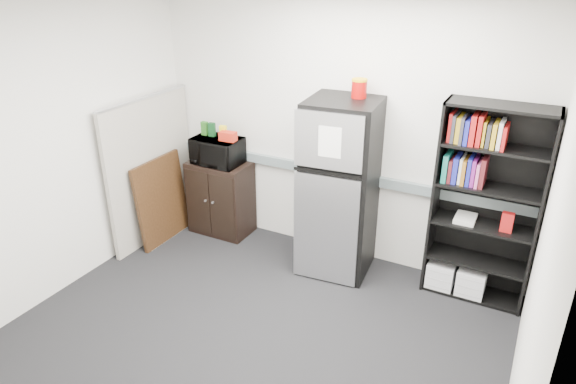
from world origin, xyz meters
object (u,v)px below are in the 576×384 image
object	(u,v)px
refrigerator	(340,188)
cabinet	(221,197)
bookshelf	(484,201)
microwave	(217,151)
cubicle_partition	(151,169)

from	to	relation	value
refrigerator	cabinet	bearing A→B (deg)	171.35
bookshelf	microwave	xyz separation A→B (m)	(-2.80, -0.08, 0.03)
microwave	cabinet	bearing A→B (deg)	89.12
cubicle_partition	microwave	bearing A→B (deg)	33.52
bookshelf	refrigerator	bearing A→B (deg)	-173.64
cabinet	refrigerator	bearing A→B (deg)	-3.08
cabinet	cubicle_partition	bearing A→B (deg)	-145.45
cabinet	microwave	distance (m)	0.57
cubicle_partition	refrigerator	world-z (taller)	refrigerator
cabinet	microwave	xyz separation A→B (m)	(0.00, -0.02, 0.57)
cubicle_partition	cabinet	xyz separation A→B (m)	(0.61, 0.42, -0.39)
bookshelf	microwave	world-z (taller)	bookshelf
microwave	refrigerator	bearing A→B (deg)	-3.35
cabinet	refrigerator	xyz separation A→B (m)	(1.49, -0.08, 0.46)
bookshelf	refrigerator	distance (m)	1.32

